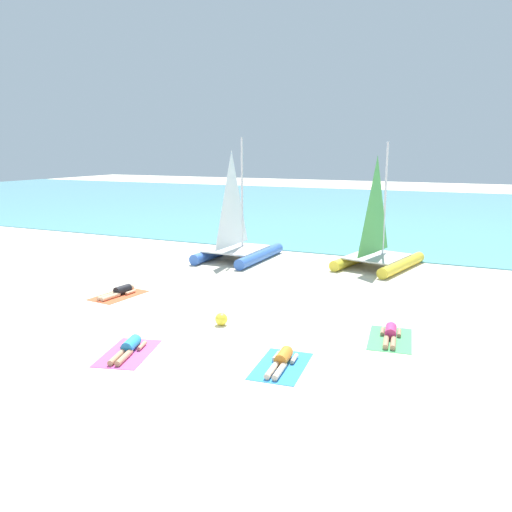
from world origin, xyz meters
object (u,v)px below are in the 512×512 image
sailboat_yellow (378,249)px  sailboat_blue (237,242)px  towel_center_left (128,353)px  towel_center_right (281,366)px  towel_leftmost (119,295)px  sunbather_leftmost (120,291)px  towel_rightmost (390,339)px  sunbather_center_left (129,347)px  beach_ball (221,319)px  sunbather_center_right (282,360)px  sunbather_rightmost (390,334)px

sailboat_yellow → sailboat_blue: bearing=-157.6°
towel_center_left → towel_center_right: same height
towel_leftmost → towel_center_right: size_ratio=1.00×
sailboat_blue → sunbather_leftmost: (-1.04, -6.92, -0.68)m
towel_leftmost → towel_rightmost: 9.25m
sailboat_yellow → towel_rightmost: bearing=-63.4°
towel_center_left → towel_rightmost: bearing=32.7°
sunbather_center_left → towel_center_right: sunbather_center_left is taller
sunbather_leftmost → towel_center_right: size_ratio=0.83×
sailboat_yellow → beach_ball: 9.58m
towel_center_right → towel_rightmost: size_ratio=1.00×
sunbather_leftmost → towel_center_right: 7.92m
sunbather_center_left → sunbather_center_right: size_ratio=0.99×
sunbather_center_right → sunbather_leftmost: bearing=150.8°
beach_ball → sunbather_leftmost: bearing=164.8°
towel_center_left → towel_center_right: 3.82m
towel_rightmost → beach_ball: (-4.60, -0.88, 0.17)m
sunbather_center_left → towel_center_left: bearing=-90.0°
towel_center_left → beach_ball: (1.11, 2.78, 0.17)m
sunbather_rightmost → towel_rightmost: bearing=-90.0°
sailboat_blue → beach_ball: size_ratio=15.14×
sunbather_center_left → sunbather_center_right: (3.73, 0.86, 0.00)m
sailboat_blue → beach_ball: 8.96m
sunbather_center_left → sailboat_yellow: bearing=57.5°
towel_center_left → sunbather_rightmost: bearing=33.2°
sailboat_yellow → sunbather_leftmost: (-7.17, -7.96, -0.65)m
sunbather_rightmost → sailboat_yellow: bearing=95.9°
towel_leftmost → sunbather_center_right: (7.25, -3.05, 0.13)m
sunbather_center_left → sunbather_center_right: 3.83m
beach_ball → towel_center_right: bearing=-36.4°
sunbather_rightmost → sailboat_blue: bearing=130.4°
towel_center_right → beach_ball: (-2.61, 1.93, 0.17)m
towel_center_left → sunbather_center_left: bearing=105.4°
sunbather_center_left → beach_ball: beach_ball is taller
sunbather_leftmost → towel_center_left: 5.37m
towel_rightmost → beach_ball: 4.68m
sailboat_yellow → towel_leftmost: sailboat_yellow is taller
sunbather_center_left → towel_leftmost: bearing=116.5°
sailboat_blue → beach_ball: (3.59, -8.18, -0.63)m
towel_center_left → beach_ball: size_ratio=5.28×
towel_leftmost → towel_center_left: 5.32m
sunbather_center_left → towel_center_right: 3.82m
sunbather_center_right → beach_ball: (-2.60, 1.86, 0.05)m
sunbather_rightmost → beach_ball: beach_ball is taller
sailboat_blue → sunbather_leftmost: sailboat_blue is taller
sailboat_blue → sunbather_center_left: (2.47, -10.90, -0.68)m
sailboat_blue → towel_center_right: (6.21, -10.11, -0.81)m
sailboat_yellow → towel_rightmost: sailboat_yellow is taller
sunbather_center_right → sunbather_rightmost: (1.98, 2.80, 0.00)m
sunbather_rightmost → beach_ball: 4.68m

